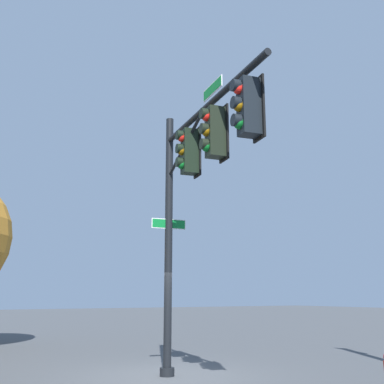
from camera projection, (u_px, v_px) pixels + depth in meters
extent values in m
plane|color=#45484C|center=(167.00, 376.00, 11.26)|extent=(120.00, 120.00, 0.00)
cylinder|color=black|center=(169.00, 240.00, 12.00)|extent=(0.20, 0.20, 6.67)
cylinder|color=black|center=(167.00, 372.00, 11.29)|extent=(0.36, 0.36, 0.20)
cylinder|color=black|center=(208.00, 106.00, 10.30)|extent=(5.06, 0.86, 0.14)
cylinder|color=black|center=(185.00, 146.00, 11.45)|extent=(2.31, 0.41, 1.07)
cube|color=black|center=(190.00, 152.00, 11.12)|extent=(0.38, 0.41, 1.10)
cube|color=black|center=(197.00, 153.00, 11.18)|extent=(0.44, 0.12, 1.22)
sphere|color=#FF2018|center=(182.00, 137.00, 11.13)|extent=(0.22, 0.22, 0.22)
cylinder|color=black|center=(179.00, 135.00, 11.12)|extent=(0.25, 0.18, 0.23)
sphere|color=#855607|center=(182.00, 151.00, 11.05)|extent=(0.22, 0.22, 0.22)
cylinder|color=black|center=(179.00, 149.00, 11.04)|extent=(0.25, 0.18, 0.23)
sphere|color=#0B621E|center=(182.00, 165.00, 10.98)|extent=(0.22, 0.22, 0.22)
cylinder|color=black|center=(179.00, 162.00, 10.97)|extent=(0.25, 0.18, 0.23)
cube|color=black|center=(215.00, 132.00, 9.80)|extent=(0.38, 0.41, 1.10)
cube|color=black|center=(224.00, 134.00, 9.87)|extent=(0.44, 0.12, 1.22)
sphere|color=#FF2018|center=(206.00, 116.00, 9.81)|extent=(0.22, 0.22, 0.22)
cylinder|color=black|center=(204.00, 114.00, 9.80)|extent=(0.25, 0.18, 0.23)
sphere|color=#855607|center=(206.00, 131.00, 9.73)|extent=(0.22, 0.22, 0.22)
cylinder|color=black|center=(204.00, 129.00, 9.73)|extent=(0.25, 0.18, 0.23)
sphere|color=#0B621E|center=(207.00, 147.00, 9.66)|extent=(0.22, 0.22, 0.22)
cylinder|color=black|center=(204.00, 144.00, 9.65)|extent=(0.25, 0.18, 0.23)
cube|color=black|center=(249.00, 107.00, 8.49)|extent=(0.38, 0.41, 1.10)
cube|color=black|center=(258.00, 109.00, 8.56)|extent=(0.44, 0.12, 1.22)
sphere|color=#FF2018|center=(238.00, 89.00, 8.50)|extent=(0.22, 0.22, 0.22)
cylinder|color=black|center=(235.00, 86.00, 8.49)|extent=(0.25, 0.18, 0.23)
sphere|color=#855607|center=(239.00, 106.00, 8.42)|extent=(0.22, 0.22, 0.22)
cylinder|color=black|center=(236.00, 103.00, 8.41)|extent=(0.25, 0.18, 0.23)
sphere|color=#0B621E|center=(239.00, 123.00, 8.35)|extent=(0.22, 0.22, 0.22)
cylinder|color=black|center=(236.00, 120.00, 8.34)|extent=(0.25, 0.18, 0.23)
cube|color=white|center=(213.00, 89.00, 10.13)|extent=(0.93, 0.15, 0.26)
cube|color=#0E7128|center=(213.00, 89.00, 10.13)|extent=(0.90, 0.16, 0.22)
cube|color=white|center=(169.00, 224.00, 12.09)|extent=(0.15, 0.93, 0.26)
cube|color=#0E712E|center=(169.00, 224.00, 12.09)|extent=(0.16, 0.90, 0.22)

